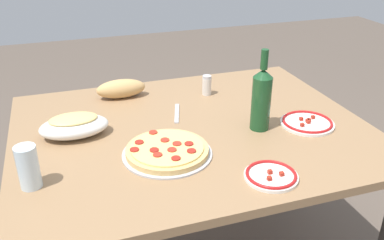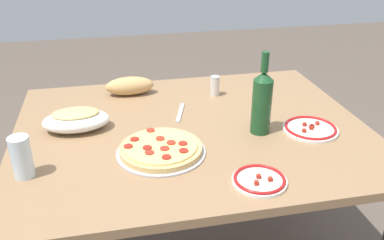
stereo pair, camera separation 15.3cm
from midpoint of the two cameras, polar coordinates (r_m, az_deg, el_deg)
dining_table at (r=1.59m, az=-2.75°, el=-4.37°), size 1.28×1.02×0.70m
pepperoni_pizza at (r=1.37m, az=-6.61°, el=-4.27°), size 0.30×0.30×0.03m
baked_pasta_dish at (r=1.54m, az=-18.56°, el=-0.73°), size 0.24×0.15×0.08m
wine_bottle at (r=1.49m, az=6.57°, el=2.93°), size 0.07×0.07×0.30m
water_glass at (r=1.30m, az=-24.64°, el=-5.95°), size 0.06×0.06×0.13m
side_plate_near at (r=1.26m, az=7.33°, el=-7.61°), size 0.16×0.16×0.02m
side_plate_far at (r=1.59m, az=12.83°, el=-0.41°), size 0.20×0.20×0.02m
bread_loaf at (r=1.82m, az=-12.06°, el=4.15°), size 0.21×0.09×0.08m
spice_shaker at (r=1.80m, az=-0.39°, el=4.71°), size 0.04×0.04×0.09m
fork_left at (r=1.65m, az=-4.74°, el=0.86°), size 0.07×0.17×0.00m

